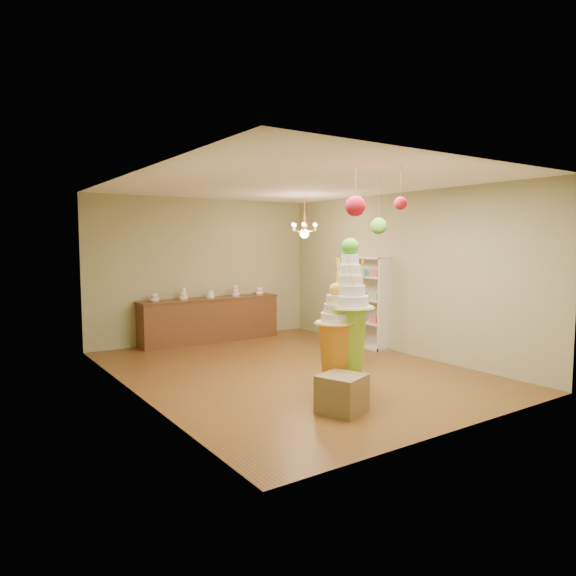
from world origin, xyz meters
TOP-DOWN VIEW (x-y plane):
  - floor at (0.00, 0.00)m, footprint 6.50×6.50m
  - ceiling at (0.00, 0.00)m, footprint 6.50×6.50m
  - wall_back at (0.00, 3.25)m, footprint 5.00×0.04m
  - wall_front at (0.00, -3.25)m, footprint 5.00×0.04m
  - wall_left at (-2.50, 0.00)m, footprint 0.04×6.50m
  - wall_right at (2.50, 0.00)m, footprint 0.04×6.50m
  - pedestal_green at (-0.16, -1.63)m, footprint 0.69×0.69m
  - pedestal_orange at (-0.36, -1.58)m, footprint 0.60×0.60m
  - burlap_riser at (-0.63, -2.05)m, footprint 0.65×0.65m
  - sideboard at (0.00, 2.97)m, footprint 3.04×0.54m
  - shelving_unit at (2.34, 0.80)m, footprint 0.33×1.20m
  - round_table at (2.02, 1.05)m, footprint 0.72×0.72m
  - vase at (2.02, 1.05)m, footprint 0.22×0.22m
  - pom_red_left at (-0.52, -2.13)m, footprint 0.25×0.25m
  - pom_green_mid at (0.75, -1.22)m, footprint 0.24×0.24m
  - pom_red_right at (0.01, -2.36)m, footprint 0.16×0.16m
  - chandelier at (1.22, 1.29)m, footprint 0.65×0.65m

SIDE VIEW (x-z plane):
  - floor at x=0.00m, z-range 0.00..0.00m
  - burlap_riser at x=-0.63m, z-range 0.00..0.46m
  - round_table at x=2.02m, z-range 0.10..0.81m
  - sideboard at x=0.00m, z-range -0.10..1.06m
  - pedestal_orange at x=-0.36m, z-range -0.13..1.42m
  - vase at x=2.02m, z-range 0.70..0.92m
  - pedestal_green at x=-0.16m, z-range -0.18..1.96m
  - shelving_unit at x=2.34m, z-range 0.00..1.80m
  - wall_back at x=0.00m, z-range 0.00..3.00m
  - wall_front at x=0.00m, z-range 0.00..3.00m
  - wall_left at x=-2.50m, z-range 0.00..3.00m
  - wall_right at x=2.50m, z-range 0.00..3.00m
  - chandelier at x=1.22m, z-range 1.88..2.73m
  - pom_green_mid at x=0.75m, z-range 1.93..2.72m
  - pom_red_left at x=-0.52m, z-range 2.21..2.82m
  - pom_red_right at x=0.01m, z-range 2.29..2.82m
  - ceiling at x=0.00m, z-range 3.00..3.00m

